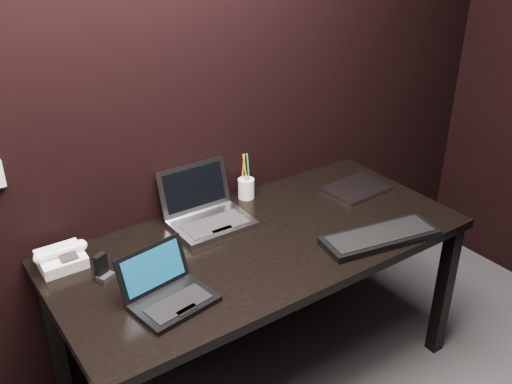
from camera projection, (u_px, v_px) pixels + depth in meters
wall_back at (140, 95)px, 2.21m from camera, size 4.00×0.00×4.00m
desk at (261, 255)px, 2.37m from camera, size 1.70×0.80×0.74m
netbook at (168, 293)px, 1.96m from camera, size 0.30×0.28×0.17m
silver_laptop at (207, 213)px, 2.43m from camera, size 0.33×0.30×0.23m
ext_keyboard at (380, 237)px, 2.32m from camera, size 0.52×0.26×0.03m
closed_laptop at (357, 189)px, 2.72m from camera, size 0.29×0.22×0.02m
desk_phone at (61, 258)px, 2.14m from camera, size 0.20×0.15×0.10m
mobile_phone at (103, 270)px, 2.07m from camera, size 0.07×0.07×0.10m
pen_cup at (246, 188)px, 2.63m from camera, size 0.10×0.10×0.22m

